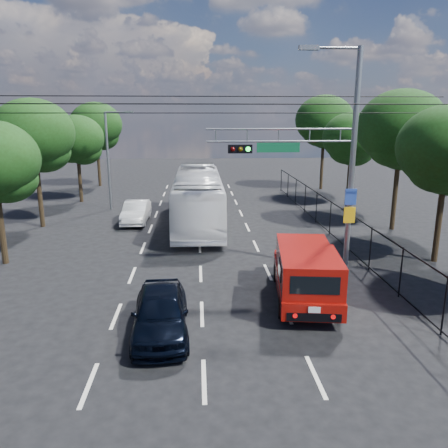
{
  "coord_description": "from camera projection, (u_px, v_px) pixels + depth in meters",
  "views": [
    {
      "loc": [
        -0.11,
        -10.19,
        6.84
      ],
      "look_at": [
        0.9,
        5.82,
        2.8
      ],
      "focal_mm": 35.0,
      "sensor_mm": 36.0,
      "label": 1
    }
  ],
  "objects": [
    {
      "name": "tree_right_b",
      "position": [
        447.0,
        155.0,
        19.72
      ],
      "size": [
        4.5,
        4.5,
        7.31
      ],
      "color": "black",
      "rests_on": "ground"
    },
    {
      "name": "fence_right",
      "position": [
        340.0,
        225.0,
        23.53
      ],
      "size": [
        0.06,
        34.03,
        2.0
      ],
      "color": "black",
      "rests_on": "ground"
    },
    {
      "name": "tree_left_c",
      "position": [
        34.0,
        139.0,
        26.1
      ],
      "size": [
        4.8,
        4.8,
        7.8
      ],
      "color": "black",
      "rests_on": "ground"
    },
    {
      "name": "tree_right_e",
      "position": [
        324.0,
        124.0,
        39.85
      ],
      "size": [
        5.28,
        5.28,
        8.58
      ],
      "color": "black",
      "rests_on": "ground"
    },
    {
      "name": "red_pickup",
      "position": [
        305.0,
        271.0,
        16.32
      ],
      "size": [
        2.76,
        5.91,
        2.12
      ],
      "color": "black",
      "rests_on": "ground"
    },
    {
      "name": "ground",
      "position": [
        204.0,
        381.0,
        11.54
      ],
      "size": [
        120.0,
        120.0,
        0.0
      ],
      "primitive_type": "plane",
      "color": "black",
      "rests_on": "ground"
    },
    {
      "name": "navy_hatchback",
      "position": [
        160.0,
        312.0,
        13.86
      ],
      "size": [
        1.95,
        4.41,
        1.47
      ],
      "primitive_type": "imported",
      "rotation": [
        0.0,
        0.0,
        0.05
      ],
      "color": "black",
      "rests_on": "ground"
    },
    {
      "name": "white_van",
      "position": [
        136.0,
        212.0,
        28.28
      ],
      "size": [
        1.55,
        4.22,
        1.38
      ],
      "primitive_type": "imported",
      "rotation": [
        0.0,
        0.0,
        -0.02
      ],
      "color": "silver",
      "rests_on": "ground"
    },
    {
      "name": "utility_wires",
      "position": [
        198.0,
        105.0,
        18.32
      ],
      "size": [
        22.0,
        5.04,
        0.74
      ],
      "color": "black",
      "rests_on": "ground"
    },
    {
      "name": "lane_markings",
      "position": [
        200.0,
        237.0,
        25.09
      ],
      "size": [
        6.12,
        38.0,
        0.01
      ],
      "color": "beige",
      "rests_on": "ground"
    },
    {
      "name": "tree_left_d",
      "position": [
        77.0,
        142.0,
        34.03
      ],
      "size": [
        4.2,
        4.2,
        6.83
      ],
      "color": "black",
      "rests_on": "ground"
    },
    {
      "name": "signal_mast",
      "position": [
        325.0,
        153.0,
        18.31
      ],
      "size": [
        6.43,
        0.39,
        9.5
      ],
      "color": "slate",
      "rests_on": "ground"
    },
    {
      "name": "streetlight_left",
      "position": [
        110.0,
        156.0,
        31.48
      ],
      "size": [
        2.09,
        0.22,
        7.08
      ],
      "color": "slate",
      "rests_on": "ground"
    },
    {
      "name": "tree_right_d",
      "position": [
        352.0,
        142.0,
        32.36
      ],
      "size": [
        4.32,
        4.32,
        7.02
      ],
      "color": "black",
      "rests_on": "ground"
    },
    {
      "name": "white_bus",
      "position": [
        198.0,
        198.0,
        27.54
      ],
      "size": [
        2.9,
        12.25,
        3.41
      ],
      "primitive_type": "imported",
      "rotation": [
        0.0,
        0.0,
        -0.0
      ],
      "color": "white",
      "rests_on": "ground"
    },
    {
      "name": "tree_left_e",
      "position": [
        96.0,
        128.0,
        41.56
      ],
      "size": [
        4.92,
        4.92,
        7.99
      ],
      "color": "black",
      "rests_on": "ground"
    },
    {
      "name": "tree_right_c",
      "position": [
        401.0,
        134.0,
        25.4
      ],
      "size": [
        5.1,
        5.1,
        8.29
      ],
      "color": "black",
      "rests_on": "ground"
    }
  ]
}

